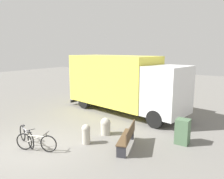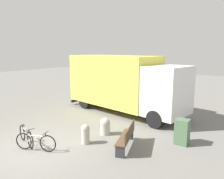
{
  "view_description": "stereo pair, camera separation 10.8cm",
  "coord_description": "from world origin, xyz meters",
  "px_view_note": "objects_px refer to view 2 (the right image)",
  "views": [
    {
      "loc": [
        6.92,
        -4.92,
        3.74
      ],
      "look_at": [
        0.87,
        4.11,
        1.77
      ],
      "focal_mm": 35.0,
      "sensor_mm": 36.0,
      "label": 1
    },
    {
      "loc": [
        7.01,
        -4.86,
        3.74
      ],
      "look_at": [
        0.87,
        4.11,
        1.77
      ],
      "focal_mm": 35.0,
      "sensor_mm": 36.0,
      "label": 2
    }
  ],
  "objects_px": {
    "delivery_truck": "(123,82)",
    "park_bench": "(127,136)",
    "bicycle_middle": "(36,142)",
    "bollard_far_bench": "(105,126)",
    "utility_box": "(182,132)",
    "bicycle_near": "(26,136)",
    "bollard_near_bench": "(85,133)"
  },
  "relations": [
    {
      "from": "park_bench",
      "to": "bicycle_middle",
      "type": "xyz_separation_m",
      "value": [
        -2.73,
        -2.14,
        -0.14
      ]
    },
    {
      "from": "park_bench",
      "to": "bollard_near_bench",
      "type": "relative_size",
      "value": 2.25
    },
    {
      "from": "delivery_truck",
      "to": "park_bench",
      "type": "height_order",
      "value": "delivery_truck"
    },
    {
      "from": "bicycle_near",
      "to": "bollard_near_bench",
      "type": "distance_m",
      "value": 2.39
    },
    {
      "from": "delivery_truck",
      "to": "utility_box",
      "type": "distance_m",
      "value": 5.32
    },
    {
      "from": "delivery_truck",
      "to": "bollard_near_bench",
      "type": "distance_m",
      "value": 5.15
    },
    {
      "from": "bicycle_near",
      "to": "delivery_truck",
      "type": "bearing_deg",
      "value": 100.42
    },
    {
      "from": "bicycle_middle",
      "to": "bollard_far_bench",
      "type": "distance_m",
      "value": 3.04
    },
    {
      "from": "delivery_truck",
      "to": "bicycle_near",
      "type": "distance_m",
      "value": 6.43
    },
    {
      "from": "delivery_truck",
      "to": "bicycle_near",
      "type": "bearing_deg",
      "value": -87.61
    },
    {
      "from": "park_bench",
      "to": "utility_box",
      "type": "bearing_deg",
      "value": -64.66
    },
    {
      "from": "delivery_truck",
      "to": "bicycle_near",
      "type": "xyz_separation_m",
      "value": [
        -0.75,
        -6.2,
        -1.5
      ]
    },
    {
      "from": "park_bench",
      "to": "bicycle_near",
      "type": "relative_size",
      "value": 1.14
    },
    {
      "from": "delivery_truck",
      "to": "bollard_near_bench",
      "type": "relative_size",
      "value": 9.81
    },
    {
      "from": "park_bench",
      "to": "utility_box",
      "type": "xyz_separation_m",
      "value": [
        1.63,
        1.58,
        0.03
      ]
    },
    {
      "from": "bollard_near_bench",
      "to": "bicycle_middle",
      "type": "bearing_deg",
      "value": -125.77
    },
    {
      "from": "delivery_truck",
      "to": "bicycle_near",
      "type": "height_order",
      "value": "delivery_truck"
    },
    {
      "from": "delivery_truck",
      "to": "bicycle_near",
      "type": "relative_size",
      "value": 4.96
    },
    {
      "from": "bicycle_near",
      "to": "utility_box",
      "type": "bearing_deg",
      "value": 51.84
    },
    {
      "from": "bicycle_middle",
      "to": "delivery_truck",
      "type": "bearing_deg",
      "value": 68.49
    },
    {
      "from": "bicycle_middle",
      "to": "bollard_far_bench",
      "type": "xyz_separation_m",
      "value": [
        1.2,
        2.8,
        0.05
      ]
    },
    {
      "from": "bicycle_near",
      "to": "bollard_near_bench",
      "type": "bearing_deg",
      "value": 53.2
    },
    {
      "from": "bollard_far_bench",
      "to": "utility_box",
      "type": "bearing_deg",
      "value": 16.22
    },
    {
      "from": "park_bench",
      "to": "bicycle_middle",
      "type": "height_order",
      "value": "park_bench"
    },
    {
      "from": "bicycle_near",
      "to": "bollard_far_bench",
      "type": "relative_size",
      "value": 2.08
    },
    {
      "from": "bicycle_near",
      "to": "bollard_near_bench",
      "type": "xyz_separation_m",
      "value": [
        1.93,
        1.4,
        0.08
      ]
    },
    {
      "from": "bicycle_middle",
      "to": "utility_box",
      "type": "distance_m",
      "value": 5.73
    },
    {
      "from": "bollard_far_bench",
      "to": "utility_box",
      "type": "xyz_separation_m",
      "value": [
        3.16,
        0.92,
        0.12
      ]
    },
    {
      "from": "bicycle_middle",
      "to": "bollard_near_bench",
      "type": "height_order",
      "value": "bollard_near_bench"
    },
    {
      "from": "park_bench",
      "to": "utility_box",
      "type": "distance_m",
      "value": 2.27
    },
    {
      "from": "bicycle_near",
      "to": "bollard_far_bench",
      "type": "distance_m",
      "value": 3.32
    },
    {
      "from": "bicycle_middle",
      "to": "bollard_far_bench",
      "type": "relative_size",
      "value": 2.02
    }
  ]
}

